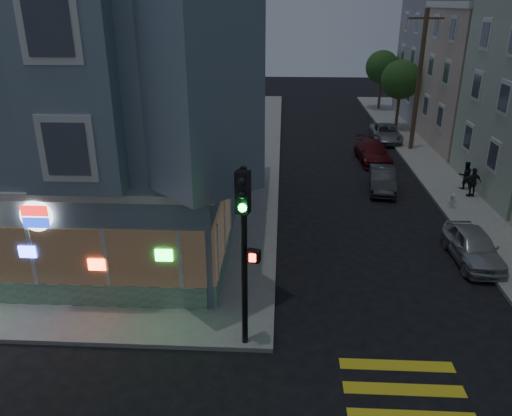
# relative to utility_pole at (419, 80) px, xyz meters

# --- Properties ---
(ground) EXTENTS (120.00, 120.00, 0.00)m
(ground) POSITION_rel_utility_pole_xyz_m (-12.00, -24.00, -4.80)
(ground) COLOR black
(ground) RESTS_ON ground
(sidewalk_nw) EXTENTS (33.00, 42.00, 0.15)m
(sidewalk_nw) POSITION_rel_utility_pole_xyz_m (-25.50, -1.00, -4.72)
(sidewalk_nw) COLOR gray
(sidewalk_nw) RESTS_ON ground
(corner_building) EXTENTS (14.60, 14.60, 11.40)m
(corner_building) POSITION_rel_utility_pole_xyz_m (-18.00, -13.02, 1.02)
(corner_building) COLOR gray
(corner_building) RESTS_ON sidewalk_nw
(row_house_d) EXTENTS (12.00, 8.60, 10.50)m
(row_house_d) POSITION_rel_utility_pole_xyz_m (7.50, 10.00, 0.60)
(row_house_d) COLOR #9E97A6
(row_house_d) RESTS_ON sidewalk_ne
(utility_pole) EXTENTS (2.20, 0.30, 9.00)m
(utility_pole) POSITION_rel_utility_pole_xyz_m (0.00, 0.00, 0.00)
(utility_pole) COLOR #4C3826
(utility_pole) RESTS_ON sidewalk_ne
(street_tree_near) EXTENTS (3.00, 3.00, 5.30)m
(street_tree_near) POSITION_rel_utility_pole_xyz_m (0.20, 6.00, -0.86)
(street_tree_near) COLOR #4C3826
(street_tree_near) RESTS_ON sidewalk_ne
(street_tree_far) EXTENTS (3.00, 3.00, 5.30)m
(street_tree_far) POSITION_rel_utility_pole_xyz_m (0.20, 14.00, -0.86)
(street_tree_far) COLOR #4C3826
(street_tree_far) RESTS_ON sidewalk_ne
(pedestrian_a) EXTENTS (0.76, 0.61, 1.51)m
(pedestrian_a) POSITION_rel_utility_pole_xyz_m (1.00, -7.93, -3.89)
(pedestrian_a) COLOR black
(pedestrian_a) RESTS_ON sidewalk_ne
(pedestrian_b) EXTENTS (0.97, 0.60, 1.54)m
(pedestrian_b) POSITION_rel_utility_pole_xyz_m (1.00, -9.11, -3.88)
(pedestrian_b) COLOR #27242D
(pedestrian_b) RESTS_ON sidewalk_ne
(parked_car_a) EXTENTS (1.62, 3.88, 1.31)m
(parked_car_a) POSITION_rel_utility_pole_xyz_m (-1.30, -15.99, -4.14)
(parked_car_a) COLOR #AAACB2
(parked_car_a) RESTS_ON ground
(parked_car_b) EXTENTS (1.79, 3.92, 1.25)m
(parked_car_b) POSITION_rel_utility_pole_xyz_m (-3.40, -8.03, -4.17)
(parked_car_b) COLOR #313436
(parked_car_b) RESTS_ON ground
(parked_car_c) EXTENTS (2.05, 4.53, 1.29)m
(parked_car_c) POSITION_rel_utility_pole_xyz_m (-3.08, -2.83, -4.15)
(parked_car_c) COLOR #5A1418
(parked_car_c) RESTS_ON ground
(parked_car_d) EXTENTS (2.19, 4.46, 1.22)m
(parked_car_d) POSITION_rel_utility_pole_xyz_m (-1.30, 2.37, -4.19)
(parked_car_d) COLOR gray
(parked_car_d) RESTS_ON ground
(traffic_signal) EXTENTS (0.68, 0.61, 5.45)m
(traffic_signal) POSITION_rel_utility_pole_xyz_m (-9.82, -21.84, -0.96)
(traffic_signal) COLOR black
(traffic_signal) RESTS_ON sidewalk_nw
(fire_hydrant) EXTENTS (0.42, 0.25, 0.74)m
(fire_hydrant) POSITION_rel_utility_pole_xyz_m (-0.47, -10.75, -4.26)
(fire_hydrant) COLOR silver
(fire_hydrant) RESTS_ON sidewalk_ne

